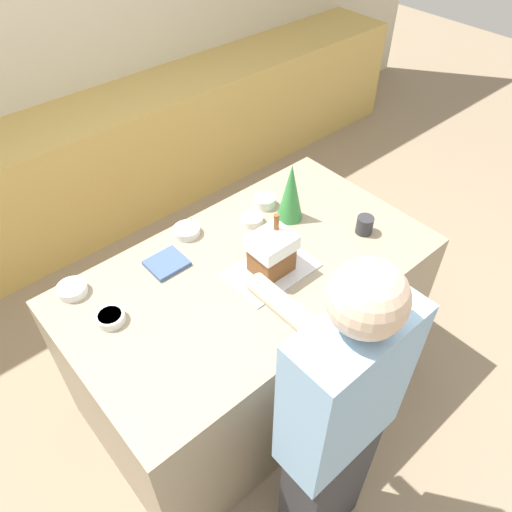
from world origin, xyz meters
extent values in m
plane|color=gray|center=(0.00, 0.00, 0.00)|extent=(12.00, 12.00, 0.00)
cube|color=beige|center=(0.00, 2.19, 1.30)|extent=(8.00, 0.05, 2.60)
cube|color=tan|center=(0.00, 1.86, 0.45)|extent=(6.00, 0.60, 0.89)
cube|color=gray|center=(0.00, 0.00, 0.45)|extent=(1.70, 0.96, 0.90)
cube|color=silver|center=(0.06, -0.07, 0.91)|extent=(0.39, 0.27, 0.01)
cube|color=brown|center=(0.06, -0.07, 0.97)|extent=(0.17, 0.14, 0.13)
cube|color=white|center=(0.06, -0.07, 1.07)|extent=(0.19, 0.16, 0.07)
cylinder|color=brown|center=(0.11, -0.04, 1.15)|extent=(0.02, 0.02, 0.08)
cone|color=#33843D|center=(0.39, 0.15, 1.06)|extent=(0.13, 0.13, 0.31)
cylinder|color=white|center=(-0.63, 0.15, 0.92)|extent=(0.12, 0.12, 0.04)
cylinder|color=brown|center=(-0.63, 0.15, 0.94)|extent=(0.10, 0.10, 0.01)
cylinder|color=silver|center=(0.36, 0.30, 0.93)|extent=(0.11, 0.11, 0.05)
cylinder|color=orange|center=(0.36, 0.30, 0.95)|extent=(0.09, 0.09, 0.01)
cylinder|color=white|center=(-0.67, 0.40, 0.92)|extent=(0.13, 0.13, 0.04)
cylinder|color=white|center=(-0.67, 0.40, 0.94)|extent=(0.10, 0.10, 0.01)
cylinder|color=silver|center=(0.22, 0.24, 0.92)|extent=(0.11, 0.11, 0.04)
cylinder|color=brown|center=(0.22, 0.24, 0.94)|extent=(0.09, 0.09, 0.01)
cylinder|color=silver|center=(-0.08, 0.39, 0.92)|extent=(0.13, 0.13, 0.04)
cylinder|color=brown|center=(-0.08, 0.39, 0.94)|extent=(0.11, 0.11, 0.01)
cube|color=#3F598C|center=(-0.27, 0.27, 0.91)|extent=(0.17, 0.15, 0.02)
cylinder|color=#2D2D33|center=(0.58, -0.17, 0.95)|extent=(0.08, 0.08, 0.09)
cube|color=#333338|center=(-0.26, -0.77, 0.40)|extent=(0.34, 0.19, 0.81)
cube|color=#8CB7E0|center=(-0.26, -0.77, 1.13)|extent=(0.44, 0.20, 0.64)
sphere|color=beige|center=(-0.26, -0.77, 1.56)|extent=(0.22, 0.22, 0.22)
cylinder|color=beige|center=(-0.26, -0.55, 1.27)|extent=(0.07, 0.44, 0.07)
camera|label=1|loc=(-1.03, -1.21, 2.51)|focal=35.00mm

